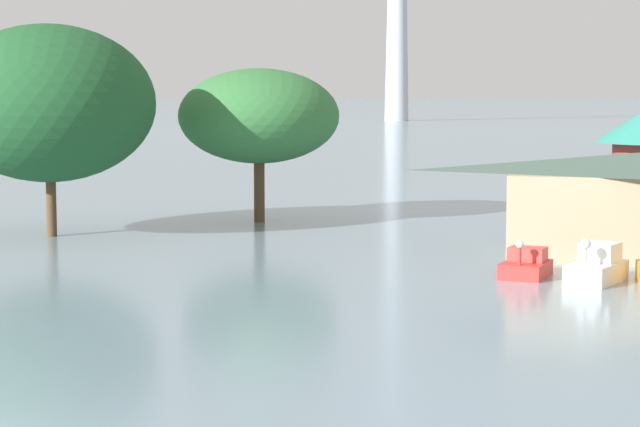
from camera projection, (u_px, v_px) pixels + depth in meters
name	position (u px, v px, depth m)	size (l,w,h in m)	color
pedal_boat_red	(526.00, 265.00, 43.86)	(1.98, 2.59, 1.52)	red
pedal_boat_white	(597.00, 267.00, 42.59)	(2.36, 3.19, 1.75)	white
shoreline_tree_tall_left	(49.00, 103.00, 55.58)	(10.27, 10.27, 10.27)	brown
shoreline_tree_mid	(259.00, 116.00, 61.90)	(8.65, 8.65, 8.27)	brown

